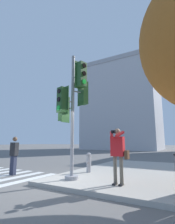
{
  "coord_description": "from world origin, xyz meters",
  "views": [
    {
      "loc": [
        4.23,
        -4.71,
        1.41
      ],
      "look_at": [
        1.21,
        0.44,
        2.43
      ],
      "focal_mm": 28.0,
      "sensor_mm": 36.0,
      "label": 1
    }
  ],
  "objects_px": {
    "traffic_signal_pole": "(73,102)",
    "person_photographer": "(118,151)",
    "pedestrian_distant": "(14,154)",
    "fire_hydrant": "(89,162)"
  },
  "relations": [
    {
      "from": "traffic_signal_pole",
      "to": "person_photographer",
      "type": "bearing_deg",
      "value": 2.91
    },
    {
      "from": "pedestrian_distant",
      "to": "fire_hydrant",
      "type": "xyz_separation_m",
      "value": [
        2.87,
        1.58,
        -0.33
      ]
    },
    {
      "from": "person_photographer",
      "to": "traffic_signal_pole",
      "type": "bearing_deg",
      "value": -177.09
    },
    {
      "from": "traffic_signal_pole",
      "to": "pedestrian_distant",
      "type": "xyz_separation_m",
      "value": [
        -3.09,
        -0.02,
        -1.98
      ]
    },
    {
      "from": "traffic_signal_pole",
      "to": "pedestrian_distant",
      "type": "bearing_deg",
      "value": -179.64
    },
    {
      "from": "person_photographer",
      "to": "fire_hydrant",
      "type": "relative_size",
      "value": 2.06
    },
    {
      "from": "traffic_signal_pole",
      "to": "fire_hydrant",
      "type": "relative_size",
      "value": 5.59
    },
    {
      "from": "person_photographer",
      "to": "fire_hydrant",
      "type": "bearing_deg",
      "value": 142.17
    },
    {
      "from": "person_photographer",
      "to": "pedestrian_distant",
      "type": "height_order",
      "value": "person_photographer"
    },
    {
      "from": "person_photographer",
      "to": "pedestrian_distant",
      "type": "bearing_deg",
      "value": -178.74
    }
  ]
}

